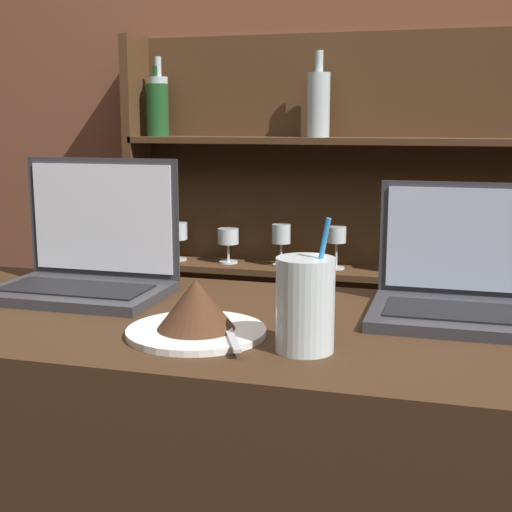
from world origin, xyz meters
TOP-DOWN VIEW (x-y plane):
  - back_wall at (0.00, 1.55)m, footprint 7.00×0.06m
  - back_shelf at (0.11, 1.47)m, footprint 1.56×0.18m
  - laptop_near at (-0.25, 0.37)m, footprint 0.31×0.21m
  - laptop_far at (0.44, 0.39)m, footprint 0.33×0.22m
  - cake_plate at (0.04, 0.17)m, footprint 0.21×0.21m
  - water_glass at (0.21, 0.14)m, footprint 0.08×0.08m

SIDE VIEW (x-z plane):
  - back_shelf at x=0.11m, z-range 0.04..1.70m
  - cake_plate at x=0.04m, z-range 1.07..1.15m
  - laptop_far at x=0.44m, z-range 1.01..1.23m
  - laptop_near at x=-0.25m, z-range 1.01..1.26m
  - water_glass at x=0.21m, z-range 1.05..1.23m
  - back_wall at x=0.00m, z-range 0.00..2.70m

